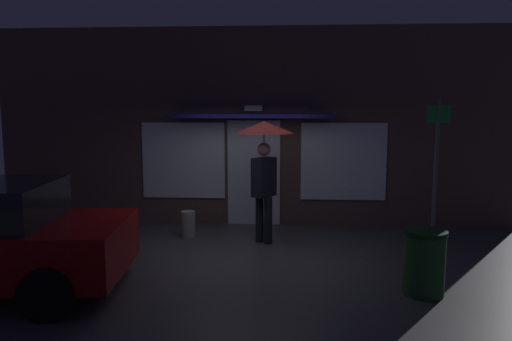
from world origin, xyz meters
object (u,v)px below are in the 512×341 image
object	(u,v)px
person_with_umbrella	(264,148)
street_sign_post	(436,165)
trash_bin	(424,262)
sidewalk_bollard	(188,224)

from	to	relation	value
person_with_umbrella	street_sign_post	distance (m)	3.02
person_with_umbrella	trash_bin	bearing A→B (deg)	79.58
person_with_umbrella	sidewalk_bollard	xyz separation A→B (m)	(-1.48, 0.33, -1.49)
street_sign_post	sidewalk_bollard	xyz separation A→B (m)	(-4.48, 0.41, -1.22)
person_with_umbrella	street_sign_post	world-z (taller)	street_sign_post
person_with_umbrella	sidewalk_bollard	size ratio (longest dim) A/B	4.50
street_sign_post	sidewalk_bollard	size ratio (longest dim) A/B	5.28
sidewalk_bollard	street_sign_post	bearing A→B (deg)	-5.25
trash_bin	person_with_umbrella	bearing A→B (deg)	133.98
street_sign_post	sidewalk_bollard	bearing A→B (deg)	174.75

